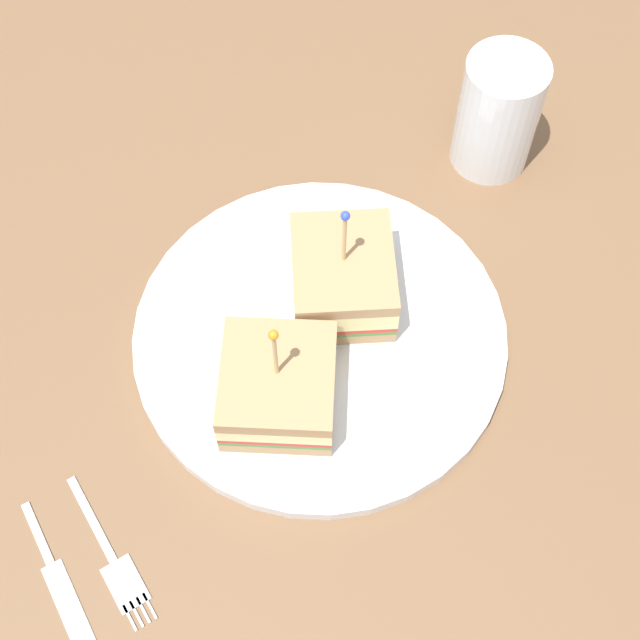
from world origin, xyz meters
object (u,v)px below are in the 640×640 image
at_px(fork, 116,566).
at_px(knife, 60,585).
at_px(drink_glass, 497,119).
at_px(sandwich_half_back, 278,386).
at_px(sandwich_half_front, 343,277).
at_px(plate, 320,336).

xyz_separation_m(fork, knife, (0.01, 0.04, 0.00)).
bearing_deg(knife, drink_glass, -77.65).
xyz_separation_m(sandwich_half_back, fork, (-0.03, 0.16, -0.03)).
relative_size(sandwich_half_front, fork, 0.96).
bearing_deg(drink_glass, plate, 104.62).
xyz_separation_m(plate, drink_glass, (0.06, -0.23, 0.04)).
xyz_separation_m(sandwich_half_front, knife, (-0.06, 0.29, -0.04)).
distance_m(sandwich_half_front, fork, 0.27).
relative_size(plate, drink_glass, 2.69).
height_order(plate, sandwich_half_front, sandwich_half_front).
xyz_separation_m(plate, sandwich_half_front, (0.02, -0.03, 0.03)).
height_order(sandwich_half_front, fork, sandwich_half_front).
height_order(drink_glass, knife, drink_glass).
xyz_separation_m(plate, sandwich_half_back, (-0.03, 0.06, 0.03)).
xyz_separation_m(sandwich_half_back, knife, (-0.02, 0.20, -0.03)).
distance_m(plate, sandwich_half_back, 0.07).
bearing_deg(sandwich_half_back, fork, 100.72).
bearing_deg(plate, fork, 104.86).
distance_m(sandwich_half_front, sandwich_half_back, 0.10).
bearing_deg(sandwich_half_back, drink_glass, -73.07).
bearing_deg(fork, sandwich_half_back, -79.28).
height_order(sandwich_half_back, drink_glass, sandwich_half_back).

